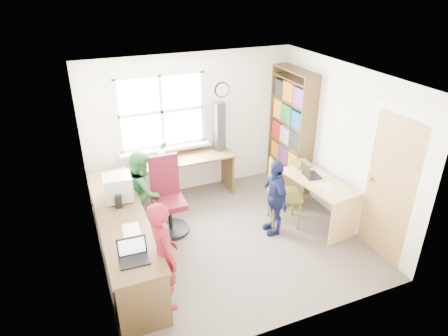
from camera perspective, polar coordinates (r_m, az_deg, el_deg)
name	(u,v)px	position (r m, az deg, el deg)	size (l,w,h in m)	color
room	(229,162)	(5.42, 0.72, 0.93)	(3.64, 3.44, 2.44)	#4D443C
l_desk	(144,246)	(5.19, -11.37, -10.83)	(2.38, 2.95, 0.75)	brown
right_desk	(317,192)	(6.26, 13.15, -3.33)	(0.73, 1.30, 0.71)	#EDBD76
bookshelf	(291,132)	(7.10, 9.52, 5.06)	(0.30, 1.02, 2.10)	brown
swivel_chair	(168,200)	(5.97, -8.03, -4.50)	(0.55, 0.55, 1.18)	black
wooden_chair	(280,191)	(6.08, 7.96, -3.26)	(0.57, 0.57, 1.04)	brown
crt_monitor	(118,188)	(5.55, -14.89, -2.72)	(0.39, 0.35, 0.36)	#B4B4B9
laptop_left	(133,254)	(4.51, -12.82, -11.96)	(0.33, 0.28, 0.22)	black
laptop_right	(309,173)	(6.24, 12.11, -0.77)	(0.28, 0.32, 0.21)	black
speaker_a	(118,201)	(5.42, -14.84, -4.62)	(0.10, 0.10, 0.17)	black
speaker_b	(114,183)	(5.88, -15.49, -2.07)	(0.10, 0.10, 0.19)	black
cd_tower	(219,127)	(6.78, -0.70, 5.93)	(0.20, 0.18, 0.85)	black
game_box	(301,164)	(6.56, 10.92, 0.56)	(0.30, 0.30, 0.06)	red
paper_a	(131,230)	(4.99, -13.11, -8.56)	(0.22, 0.30, 0.00)	white
paper_b	(327,187)	(6.02, 14.57, -2.62)	(0.25, 0.32, 0.00)	white
potted_plant	(162,151)	(6.58, -8.83, 2.47)	(0.18, 0.14, 0.32)	#29672E
person_red	(164,256)	(4.63, -8.59, -12.27)	(0.50, 0.33, 1.37)	maroon
person_green	(144,191)	(5.99, -11.42, -3.25)	(0.62, 0.48, 1.27)	#2A6A2D
person_navy	(275,197)	(5.87, 7.29, -4.17)	(0.69, 0.29, 1.17)	#141940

